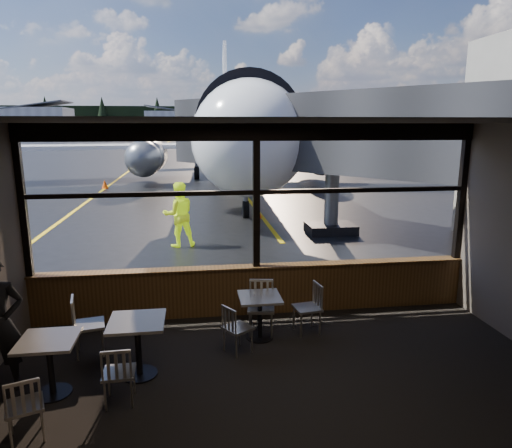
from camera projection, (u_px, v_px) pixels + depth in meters
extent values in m
plane|color=black|center=(196.00, 138.00, 124.75)|extent=(520.00, 520.00, 0.00)
cube|color=black|center=(290.00, 408.00, 5.69)|extent=(8.00, 6.00, 0.01)
cube|color=#38332D|center=(295.00, 122.00, 4.95)|extent=(8.00, 6.00, 0.04)
cube|color=#4B3016|center=(256.00, 290.00, 8.50)|extent=(8.00, 0.28, 0.90)
cube|color=black|center=(256.00, 132.00, 7.89)|extent=(8.00, 0.18, 0.30)
cube|color=black|center=(22.00, 203.00, 7.60)|extent=(0.12, 0.12, 2.60)
cube|color=black|center=(256.00, 198.00, 8.13)|extent=(0.12, 0.12, 2.60)
cube|color=black|center=(462.00, 193.00, 8.67)|extent=(0.12, 0.12, 2.60)
cube|color=black|center=(256.00, 192.00, 8.11)|extent=(8.00, 0.10, 0.08)
imported|color=#BFF219|center=(179.00, 214.00, 13.19)|extent=(1.05, 0.90, 1.88)
cone|color=#E45007|center=(257.00, 211.00, 17.38)|extent=(0.36, 0.36, 0.50)
cone|color=orange|center=(105.00, 184.00, 25.44)|extent=(0.36, 0.36, 0.50)
cylinder|color=silver|center=(117.00, 127.00, 180.09)|extent=(8.00, 8.00, 6.00)
cylinder|color=silver|center=(143.00, 127.00, 181.43)|extent=(8.00, 8.00, 6.00)
cylinder|color=silver|center=(169.00, 127.00, 182.78)|extent=(8.00, 8.00, 6.00)
cube|color=black|center=(193.00, 120.00, 210.60)|extent=(360.00, 3.00, 12.00)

